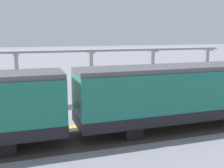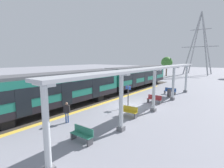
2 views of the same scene
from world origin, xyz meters
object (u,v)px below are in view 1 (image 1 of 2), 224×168
canopy_pillar_second (152,73)px  canopy_pillar_third (92,76)px  bench_near_end (185,91)px  passenger_waiting_near_edge (194,94)px  canopy_pillar_fourth (18,80)px  train_near_carriage (205,93)px  bench_mid_platform (58,101)px  platform_info_sign (104,91)px  bench_far_end (127,96)px  canopy_pillar_nearest (207,70)px

canopy_pillar_second → canopy_pillar_third: (0.00, 5.18, 0.00)m
bench_near_end → passenger_waiting_near_edge: 3.39m
canopy_pillar_third → canopy_pillar_fourth: size_ratio=1.00×
train_near_carriage → bench_mid_platform: bearing=51.1°
canopy_pillar_second → canopy_pillar_third: same height
platform_info_sign → canopy_pillar_fourth: bearing=65.5°
canopy_pillar_third → bench_mid_platform: canopy_pillar_third is taller
bench_mid_platform → bench_far_end: same height
passenger_waiting_near_edge → bench_far_end: bearing=53.1°
canopy_pillar_fourth → bench_mid_platform: canopy_pillar_fourth is taller
train_near_carriage → canopy_pillar_second: 7.26m
bench_near_end → platform_info_sign: (-1.62, 7.54, 0.89)m
bench_far_end → passenger_waiting_near_edge: 4.95m
canopy_pillar_fourth → bench_mid_platform: size_ratio=2.54×
bench_near_end → platform_info_sign: 7.76m
canopy_pillar_second → bench_far_end: bearing=111.6°
bench_mid_platform → bench_far_end: bearing=-89.5°
canopy_pillar_nearest → bench_far_end: 8.18m
train_near_carriage → canopy_pillar_third: size_ratio=3.89×
canopy_pillar_second → canopy_pillar_fourth: (0.00, 10.55, 0.00)m
bench_mid_platform → canopy_pillar_fourth: bearing=67.2°
canopy_pillar_second → bench_near_end: 3.13m
canopy_pillar_second → canopy_pillar_third: 5.18m
canopy_pillar_fourth → bench_far_end: size_ratio=2.52×
bench_mid_platform → passenger_waiting_near_edge: passenger_waiting_near_edge is taller
bench_near_end → passenger_waiting_near_edge: bearing=156.9°
canopy_pillar_fourth → bench_far_end: bearing=-97.6°
bench_far_end → canopy_pillar_fourth: bearing=82.4°
canopy_pillar_third → bench_near_end: (-0.92, -7.76, -1.50)m
bench_mid_platform → passenger_waiting_near_edge: bearing=-107.5°
canopy_pillar_third → canopy_pillar_nearest: bearing=-90.0°
bench_mid_platform → canopy_pillar_second: bearing=-82.1°
bench_far_end → platform_info_sign: bearing=123.1°
platform_info_sign → canopy_pillar_nearest: bearing=-76.1°
canopy_pillar_third → bench_far_end: (-1.05, -2.52, -1.50)m
canopy_pillar_nearest → canopy_pillar_fourth: 15.86m
canopy_pillar_nearest → bench_near_end: canopy_pillar_nearest is taller
bench_near_end → bench_far_end: same height
canopy_pillar_fourth → passenger_waiting_near_edge: (-4.00, -11.82, -0.97)m
canopy_pillar_third → platform_info_sign: 2.63m
canopy_pillar_second → canopy_pillar_third: size_ratio=1.00×
bench_far_end → passenger_waiting_near_edge: size_ratio=0.98×
canopy_pillar_fourth → train_near_carriage: bearing=-125.3°
canopy_pillar_third → bench_far_end: 3.11m
canopy_pillar_second → bench_far_end: 3.23m
platform_info_sign → bench_far_end: bearing=-56.9°
passenger_waiting_near_edge → bench_near_end: bearing=-23.1°
train_near_carriage → canopy_pillar_third: (7.26, 4.88, 0.11)m
canopy_pillar_third → bench_mid_platform: size_ratio=2.54×
bench_near_end → platform_info_sign: platform_info_sign is taller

